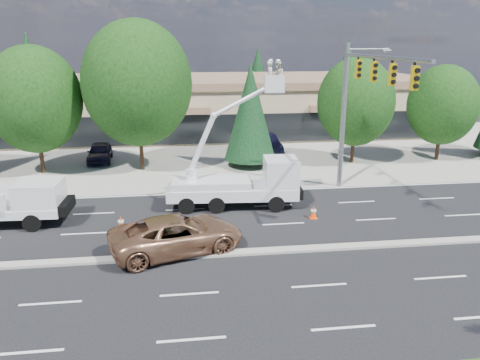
{
  "coord_description": "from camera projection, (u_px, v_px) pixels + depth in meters",
  "views": [
    {
      "loc": [
        -0.09,
        -18.83,
        9.11
      ],
      "look_at": [
        2.76,
        3.41,
        2.4
      ],
      "focal_mm": 35.0,
      "sensor_mm": 36.0,
      "label": 1
    }
  ],
  "objects": [
    {
      "name": "ground",
      "position": [
        188.0,
        257.0,
        20.52
      ],
      "size": [
        140.0,
        140.0,
        0.0
      ],
      "primitive_type": "plane",
      "color": "black",
      "rests_on": "ground"
    },
    {
      "name": "concrete_apron",
      "position": [
        183.0,
        153.0,
        39.52
      ],
      "size": [
        140.0,
        22.0,
        0.01
      ],
      "primitive_type": "cube",
      "color": "gray",
      "rests_on": "ground"
    },
    {
      "name": "road_median",
      "position": [
        188.0,
        255.0,
        20.5
      ],
      "size": [
        120.0,
        0.55,
        0.12
      ],
      "primitive_type": "cube",
      "color": "gray",
      "rests_on": "ground"
    },
    {
      "name": "strip_mall",
      "position": [
        181.0,
        104.0,
        48.19
      ],
      "size": [
        50.4,
        15.4,
        5.5
      ],
      "color": "tan",
      "rests_on": "ground"
    },
    {
      "name": "tree_front_c",
      "position": [
        34.0,
        100.0,
        32.06
      ],
      "size": [
        6.41,
        6.41,
        8.9
      ],
      "color": "#332114",
      "rests_on": "ground"
    },
    {
      "name": "tree_front_d",
      "position": [
        137.0,
        84.0,
        32.63
      ],
      "size": [
        7.65,
        7.65,
        10.61
      ],
      "color": "#332114",
      "rests_on": "ground"
    },
    {
      "name": "tree_front_e",
      "position": [
        250.0,
        112.0,
        34.22
      ],
      "size": [
        3.83,
        3.83,
        7.55
      ],
      "color": "#332114",
      "rests_on": "ground"
    },
    {
      "name": "tree_front_f",
      "position": [
        356.0,
        102.0,
        35.02
      ],
      "size": [
        5.75,
        5.75,
        7.98
      ],
      "color": "#332114",
      "rests_on": "ground"
    },
    {
      "name": "tree_front_g",
      "position": [
        443.0,
        105.0,
        35.96
      ],
      "size": [
        5.34,
        5.34,
        7.41
      ],
      "color": "#332114",
      "rests_on": "ground"
    },
    {
      "name": "tree_back_a",
      "position": [
        30.0,
        72.0,
        56.67
      ],
      "size": [
        5.17,
        5.17,
        10.2
      ],
      "color": "#332114",
      "rests_on": "ground"
    },
    {
      "name": "tree_back_b",
      "position": [
        147.0,
        64.0,
        58.15
      ],
      "size": [
        5.93,
        5.93,
        11.69
      ],
      "color": "#332114",
      "rests_on": "ground"
    },
    {
      "name": "tree_back_c",
      "position": [
        258.0,
        78.0,
        60.36
      ],
      "size": [
        4.23,
        4.23,
        8.35
      ],
      "color": "#332114",
      "rests_on": "ground"
    },
    {
      "name": "tree_back_d",
      "position": [
        347.0,
        73.0,
        61.69
      ],
      "size": [
        4.68,
        4.68,
        9.23
      ],
      "color": "#332114",
      "rests_on": "ground"
    },
    {
      "name": "signal_mast",
      "position": [
        358.0,
        96.0,
        26.7
      ],
      "size": [
        2.76,
        10.16,
        9.0
      ],
      "color": "gray",
      "rests_on": "ground"
    },
    {
      "name": "utility_pickup",
      "position": [
        12.0,
        207.0,
        23.84
      ],
      "size": [
        6.01,
        2.52,
        2.27
      ],
      "rotation": [
        0.0,
        0.0,
        -0.03
      ],
      "color": "silver",
      "rests_on": "ground"
    },
    {
      "name": "bucket_truck",
      "position": [
        245.0,
        177.0,
        26.27
      ],
      "size": [
        7.46,
        2.8,
        8.17
      ],
      "rotation": [
        0.0,
        0.0,
        -0.07
      ],
      "color": "silver",
      "rests_on": "ground"
    },
    {
      "name": "traffic_cone_b",
      "position": [
        121.0,
        223.0,
        23.4
      ],
      "size": [
        0.4,
        0.4,
        0.7
      ],
      "color": "#FA4507",
      "rests_on": "ground"
    },
    {
      "name": "traffic_cone_c",
      "position": [
        212.0,
        222.0,
        23.53
      ],
      "size": [
        0.4,
        0.4,
        0.7
      ],
      "color": "#FA4507",
      "rests_on": "ground"
    },
    {
      "name": "traffic_cone_d",
      "position": [
        314.0,
        212.0,
        24.88
      ],
      "size": [
        0.4,
        0.4,
        0.7
      ],
      "color": "#FA4507",
      "rests_on": "ground"
    },
    {
      "name": "minivan",
      "position": [
        177.0,
        234.0,
        20.8
      ],
      "size": [
        6.47,
        4.38,
        1.65
      ],
      "primitive_type": "imported",
      "rotation": [
        0.0,
        0.0,
        1.87
      ],
      "color": "#966648",
      "rests_on": "ground"
    },
    {
      "name": "parked_car_west",
      "position": [
        100.0,
        152.0,
        36.46
      ],
      "size": [
        1.98,
        4.41,
        1.47
      ],
      "primitive_type": "imported",
      "rotation": [
        0.0,
        0.0,
        0.06
      ],
      "color": "black",
      "rests_on": "ground"
    },
    {
      "name": "parked_car_east",
      "position": [
        266.0,
        143.0,
        39.47
      ],
      "size": [
        2.24,
        4.81,
        1.52
      ],
      "primitive_type": "imported",
      "rotation": [
        0.0,
        0.0,
        0.14
      ],
      "color": "black",
      "rests_on": "ground"
    }
  ]
}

